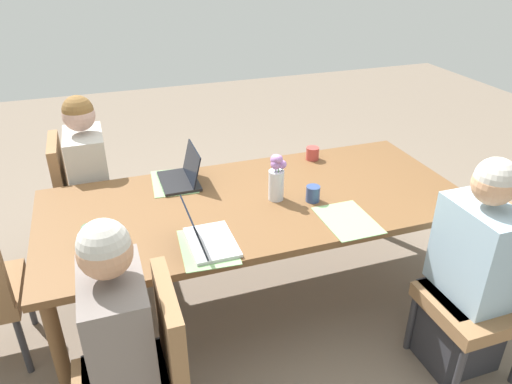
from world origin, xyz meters
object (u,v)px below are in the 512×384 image
person_near_left_near (93,192)px  chair_far_left_mid (146,373)px  chair_near_left_near (82,194)px  laptop_far_left_mid (206,237)px  flower_vase (277,177)px  dining_table (256,209)px  coffee_mug_near_right (91,234)px  person_far_left_far (469,280)px  person_far_left_mid (125,362)px  chair_far_left_far (488,288)px  coffee_mug_centre_left (313,153)px  coffee_mug_near_left (313,194)px  laptop_near_left_near (183,176)px

person_near_left_near → chair_far_left_mid: size_ratio=1.33×
chair_near_left_near → laptop_far_left_mid: laptop_far_left_mid is taller
person_near_left_near → laptop_far_left_mid: size_ratio=3.73×
person_near_left_near → flower_vase: (-1.00, 0.81, 0.33)m
flower_vase → laptop_far_left_mid: size_ratio=0.88×
dining_table → coffee_mug_near_right: (0.90, 0.14, 0.11)m
person_far_left_far → laptop_far_left_mid: bearing=-20.1°
person_far_left_mid → flower_vase: size_ratio=4.24×
dining_table → chair_far_left_far: size_ratio=2.66×
chair_near_left_near → person_far_left_far: 2.46m
chair_far_left_mid → chair_far_left_far: 1.69m
coffee_mug_centre_left → laptop_far_left_mid: bearing=39.6°
coffee_mug_centre_left → coffee_mug_near_right: bearing=20.8°
chair_far_left_far → laptop_far_left_mid: bearing=-21.4°
chair_far_left_mid → flower_vase: size_ratio=3.20×
person_near_left_near → coffee_mug_near_right: 0.95m
dining_table → chair_near_left_near: bearing=-41.1°
person_far_left_far → coffee_mug_near_left: 0.92m
person_far_left_far → chair_far_left_mid: bearing=1.2°
dining_table → person_near_left_near: (0.89, -0.78, -0.13)m
chair_near_left_near → person_near_left_near: size_ratio=0.75×
laptop_far_left_mid → coffee_mug_near_left: laptop_far_left_mid is taller
chair_far_left_mid → coffee_mug_centre_left: size_ratio=10.42×
person_far_left_mid → laptop_near_left_near: size_ratio=3.73×
chair_near_left_near → person_far_left_far: person_far_left_far is taller
chair_far_left_far → person_far_left_far: person_far_left_far is taller
laptop_far_left_mid → dining_table: bearing=-136.9°
laptop_far_left_mid → coffee_mug_centre_left: (-0.92, -0.76, -0.00)m
coffee_mug_near_left → chair_far_left_far: bearing=130.3°
laptop_far_left_mid → laptop_near_left_near: bearing=-92.2°
laptop_near_left_near → laptop_far_left_mid: size_ratio=1.00×
person_near_left_near → laptop_near_left_near: 0.73m
laptop_far_left_mid → coffee_mug_centre_left: laptop_far_left_mid is taller
coffee_mug_near_left → flower_vase: bearing=-25.7°
chair_far_left_mid → person_far_left_mid: person_far_left_mid is taller
person_near_left_near → coffee_mug_centre_left: (-1.43, 0.38, 0.24)m
person_far_left_far → coffee_mug_near_right: 1.89m
chair_near_left_near → chair_far_left_mid: (-0.21, 1.68, 0.00)m
chair_near_left_near → person_far_left_mid: size_ratio=0.75×
dining_table → flower_vase: (-0.11, 0.03, 0.20)m
coffee_mug_near_left → coffee_mug_centre_left: (-0.24, -0.52, -0.00)m
laptop_near_left_near → dining_table: bearing=134.5°
chair_far_left_far → coffee_mug_near_right: 1.99m
coffee_mug_near_right → coffee_mug_centre_left: size_ratio=1.03×
chair_near_left_near → person_far_left_mid: bearing=94.7°
chair_near_left_near → chair_far_left_mid: same height
chair_far_left_far → coffee_mug_centre_left: 1.35m
coffee_mug_centre_left → chair_near_left_near: bearing=-16.1°
person_near_left_near → coffee_mug_near_right: bearing=89.4°
person_far_left_mid → coffee_mug_near_left: size_ratio=13.06×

